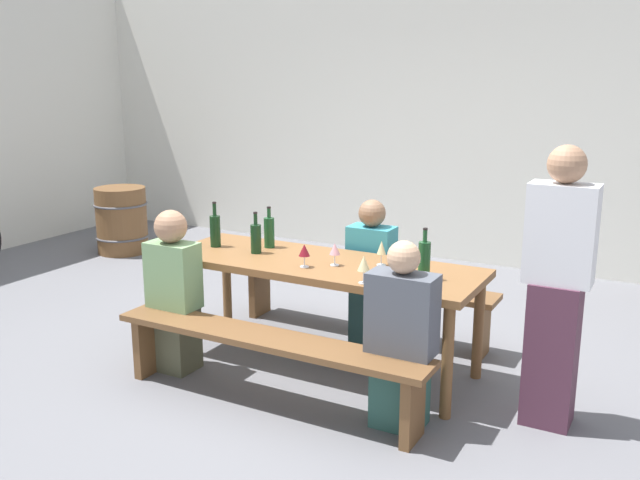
% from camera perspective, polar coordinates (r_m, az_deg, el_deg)
% --- Properties ---
extents(ground_plane, '(24.00, 24.00, 0.00)m').
position_cam_1_polar(ground_plane, '(4.97, 0.00, -10.13)').
color(ground_plane, slate).
extents(back_wall, '(14.00, 0.20, 3.20)m').
position_cam_1_polar(back_wall, '(7.58, 12.03, 10.28)').
color(back_wall, silver).
rests_on(back_wall, ground).
extents(tasting_table, '(2.20, 0.76, 0.75)m').
position_cam_1_polar(tasting_table, '(4.74, 0.00, -2.68)').
color(tasting_table, brown).
rests_on(tasting_table, ground).
extents(bench_near, '(2.10, 0.30, 0.45)m').
position_cam_1_polar(bench_near, '(4.30, -4.38, -8.93)').
color(bench_near, brown).
rests_on(bench_near, ground).
extents(bench_far, '(2.10, 0.30, 0.45)m').
position_cam_1_polar(bench_far, '(5.42, 3.44, -4.09)').
color(bench_far, brown).
rests_on(bench_far, ground).
extents(wine_bottle_0, '(0.08, 0.08, 0.33)m').
position_cam_1_polar(wine_bottle_0, '(4.33, 8.51, -1.60)').
color(wine_bottle_0, '#194723').
rests_on(wine_bottle_0, tasting_table).
extents(wine_bottle_1, '(0.08, 0.08, 0.30)m').
position_cam_1_polar(wine_bottle_1, '(4.94, -5.25, 0.17)').
color(wine_bottle_1, '#143319').
rests_on(wine_bottle_1, tasting_table).
extents(wine_bottle_2, '(0.08, 0.08, 0.30)m').
position_cam_1_polar(wine_bottle_2, '(5.09, -4.17, 0.68)').
color(wine_bottle_2, '#194723').
rests_on(wine_bottle_2, tasting_table).
extents(wine_bottle_3, '(0.08, 0.08, 0.33)m').
position_cam_1_polar(wine_bottle_3, '(5.15, -8.56, 0.80)').
color(wine_bottle_3, '#143319').
rests_on(wine_bottle_3, tasting_table).
extents(wine_glass_0, '(0.07, 0.07, 0.16)m').
position_cam_1_polar(wine_glass_0, '(4.43, 7.69, -1.45)').
color(wine_glass_0, silver).
rests_on(wine_glass_0, tasting_table).
extents(wine_glass_1, '(0.08, 0.08, 0.17)m').
position_cam_1_polar(wine_glass_1, '(4.22, 3.59, -1.97)').
color(wine_glass_1, silver).
rests_on(wine_glass_1, tasting_table).
extents(wine_glass_2, '(0.07, 0.07, 0.15)m').
position_cam_1_polar(wine_glass_2, '(4.60, 1.21, -0.81)').
color(wine_glass_2, silver).
rests_on(wine_glass_2, tasting_table).
extents(wine_glass_3, '(0.08, 0.08, 0.16)m').
position_cam_1_polar(wine_glass_3, '(4.56, -1.29, -0.90)').
color(wine_glass_3, silver).
rests_on(wine_glass_3, tasting_table).
extents(wine_glass_4, '(0.06, 0.06, 0.17)m').
position_cam_1_polar(wine_glass_4, '(4.62, 5.04, -0.71)').
color(wine_glass_4, silver).
rests_on(wine_glass_4, tasting_table).
extents(seated_guest_near_0, '(0.35, 0.24, 1.12)m').
position_cam_1_polar(seated_guest_near_0, '(4.82, -11.82, -4.30)').
color(seated_guest_near_0, '#505039').
rests_on(seated_guest_near_0, ground).
extents(seated_guest_near_1, '(0.39, 0.24, 1.10)m').
position_cam_1_polar(seated_guest_near_1, '(4.01, 6.65, -8.20)').
color(seated_guest_near_1, '#2C574E').
rests_on(seated_guest_near_1, ground).
extents(seated_guest_far_0, '(0.33, 0.24, 1.10)m').
position_cam_1_polar(seated_guest_far_0, '(5.18, 4.18, -2.96)').
color(seated_guest_far_0, '#2A4E4D').
rests_on(seated_guest_far_0, ground).
extents(standing_host, '(0.37, 0.24, 1.62)m').
position_cam_1_polar(standing_host, '(4.15, 18.73, -4.09)').
color(standing_host, '#4E2A3C').
rests_on(standing_host, ground).
extents(wine_barrel, '(0.60, 0.60, 0.74)m').
position_cam_1_polar(wine_barrel, '(8.18, -15.89, 1.58)').
color(wine_barrel, brown).
rests_on(wine_barrel, ground).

